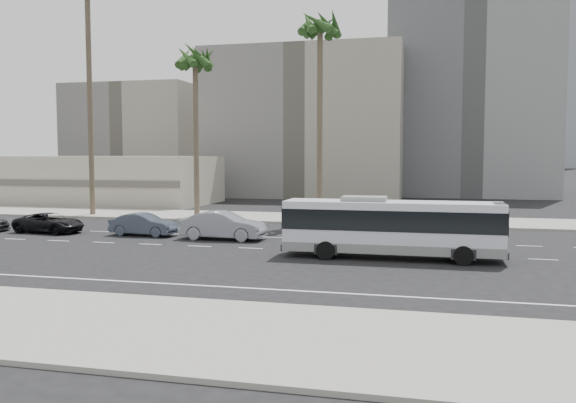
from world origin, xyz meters
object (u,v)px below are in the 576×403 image
(car_a, at_px, (223,226))
(car_b, at_px, (144,224))
(palm_mid, at_px, (195,64))
(car_c, at_px, (49,223))
(palm_near, at_px, (320,31))
(city_bus, at_px, (392,226))

(car_a, xyz_separation_m, car_b, (-5.50, 0.46, -0.14))
(car_a, relative_size, palm_mid, 0.38)
(car_b, distance_m, car_c, 6.75)
(car_c, height_order, palm_near, palm_near)
(city_bus, relative_size, car_a, 2.06)
(city_bus, relative_size, palm_mid, 0.77)
(car_a, bearing_deg, car_c, 90.06)
(car_b, bearing_deg, car_a, -91.63)
(city_bus, xyz_separation_m, car_c, (-22.66, 4.62, -0.96))
(car_a, distance_m, palm_near, 17.43)
(car_c, bearing_deg, car_b, -82.81)
(car_a, height_order, car_b, car_a)
(car_a, height_order, palm_mid, palm_mid)
(car_a, distance_m, car_c, 12.25)
(city_bus, bearing_deg, car_b, 163.25)
(car_a, distance_m, car_b, 5.52)
(palm_near, xyz_separation_m, palm_mid, (-10.27, 0.80, -1.90))
(car_a, xyz_separation_m, car_c, (-12.24, 0.29, -0.20))
(city_bus, distance_m, car_c, 23.15)
(car_b, xyz_separation_m, car_c, (-6.74, -0.17, -0.06))
(car_a, bearing_deg, city_bus, -111.18)
(palm_near, bearing_deg, palm_mid, 175.54)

